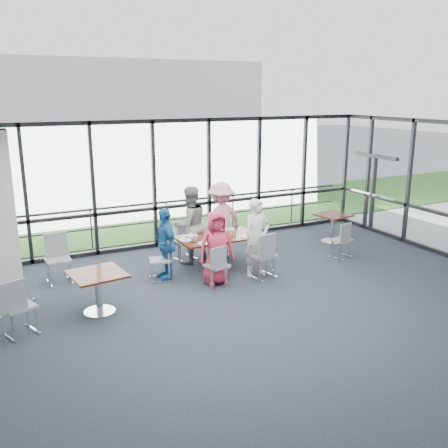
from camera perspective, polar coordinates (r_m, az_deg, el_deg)
name	(u,v)px	position (r m, az deg, el deg)	size (l,w,h in m)	color
floor	(252,326)	(8.65, 3.27, -11.55)	(12.00, 10.00, 0.02)	black
ceiling	(255,135)	(7.77, 3.62, 10.17)	(12.00, 10.00, 0.04)	silver
curtain_wall_back	(154,185)	(12.53, -7.99, 4.46)	(12.00, 0.10, 3.20)	white
exit_door	(373,194)	(14.65, 16.67, 3.28)	(0.12, 1.60, 2.10)	black
structural_column	(1,218)	(9.97, -24.13, 0.60)	(0.50, 0.50, 3.20)	white
apron	(109,208)	(17.58, -13.01, 1.82)	(80.00, 70.00, 0.02)	gray
grass_strip	(125,220)	(15.68, -11.28, 0.47)	(80.00, 5.00, 0.01)	#2E5A1E
hangar_main	(88,103)	(39.51, -15.27, 13.15)	(24.00, 10.00, 6.00)	#BABDC1
guard_rail	(148,222)	(13.33, -8.64, 0.21)	(0.06, 0.06, 12.00)	#2D2D33
main_table	(218,242)	(11.04, -0.69, -2.09)	(1.82, 1.04, 0.75)	black
side_table_left	(98,279)	(9.12, -14.25, -6.10)	(1.01, 1.01, 0.75)	black
side_table_right	(333,219)	(13.31, 12.35, 0.53)	(0.89, 0.89, 0.75)	black
diner_near_left	(216,248)	(10.16, -0.88, -2.71)	(0.75, 0.49, 1.53)	#C22D48
diner_near_right	(257,238)	(10.59, 3.77, -1.58)	(0.61, 0.45, 1.68)	silver
diner_far_left	(190,225)	(11.42, -3.92, -0.09)	(0.87, 0.54, 1.79)	slate
diner_far_right	(221,220)	(11.79, -0.36, 0.47)	(1.16, 0.60, 1.80)	pink
diner_end	(165,244)	(10.50, -6.71, -2.23)	(0.90, 0.49, 1.53)	#205DA1
chair_main_nl	(217,266)	(10.12, -0.82, -4.78)	(0.42, 0.42, 0.86)	gray
chair_main_nr	(263,255)	(10.58, 4.47, -3.59)	(0.48, 0.48, 0.98)	gray
chair_main_fl	(185,241)	(11.74, -4.46, -1.97)	(0.43, 0.43, 0.88)	gray
chair_main_fr	(219,237)	(12.10, -0.58, -1.44)	(0.43, 0.43, 0.87)	gray
chair_main_end	(160,260)	(10.53, -7.35, -4.11)	(0.42, 0.42, 0.86)	gray
chair_spare_la	(18,307)	(8.78, -22.47, -8.73)	(0.48, 0.48, 0.97)	gray
chair_spare_lb	(58,260)	(10.81, -18.44, -3.92)	(0.48, 0.48, 0.99)	gray
chair_spare_r	(342,240)	(12.16, 13.29, -1.80)	(0.42, 0.42, 0.86)	gray
plate_nl	(203,243)	(10.47, -2.39, -2.23)	(0.25, 0.25, 0.01)	white
plate_nr	(247,236)	(10.97, 2.64, -1.43)	(0.25, 0.25, 0.01)	white
plate_fl	(192,236)	(11.05, -3.68, -1.32)	(0.26, 0.26, 0.01)	white
plate_fr	(230,229)	(11.53, 0.69, -0.60)	(0.24, 0.24, 0.01)	white
plate_end	(185,240)	(10.73, -4.43, -1.83)	(0.26, 0.26, 0.01)	white
tumbler_a	(214,237)	(10.65, -1.17, -1.55)	(0.07, 0.07, 0.14)	white
tumbler_b	(234,233)	(10.97, 1.15, -1.09)	(0.07, 0.07, 0.13)	white
tumbler_c	(214,231)	(11.16, -1.12, -0.79)	(0.07, 0.07, 0.14)	white
tumbler_d	(195,239)	(10.58, -3.33, -1.74)	(0.06, 0.06, 0.13)	white
menu_a	(222,241)	(10.66, -0.21, -1.93)	(0.29, 0.21, 0.00)	silver
menu_b	(254,235)	(11.12, 3.50, -1.24)	(0.33, 0.23, 0.00)	silver
menu_c	(216,231)	(11.41, -0.95, -0.79)	(0.32, 0.22, 0.00)	silver
condiment_caddy	(218,234)	(11.07, -0.72, -1.20)	(0.10, 0.07, 0.04)	black
ketchup_bottle	(217,232)	(10.97, -0.82, -0.97)	(0.06, 0.06, 0.18)	#AE1D19
green_bottle	(222,231)	(11.04, -0.22, -0.81)	(0.05, 0.05, 0.20)	#277833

